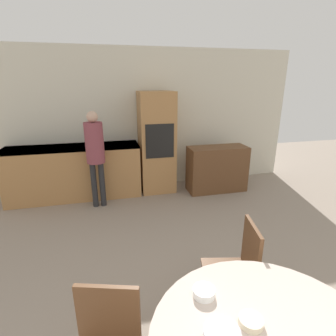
% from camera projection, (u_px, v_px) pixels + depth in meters
% --- Properties ---
extents(wall_back, '(6.28, 0.05, 2.60)m').
position_uv_depth(wall_back, '(135.00, 120.00, 4.97)').
color(wall_back, beige).
rests_on(wall_back, ground_plane).
extents(kitchen_counter, '(2.27, 0.60, 0.94)m').
position_uv_depth(kitchen_counter, '(75.00, 172.00, 4.65)').
color(kitchen_counter, '#AD7A47').
rests_on(kitchen_counter, ground_plane).
extents(oven_unit, '(0.63, 0.59, 1.84)m').
position_uv_depth(oven_unit, '(157.00, 143.00, 4.85)').
color(oven_unit, '#AD7A47').
rests_on(oven_unit, ground_plane).
extents(sideboard, '(1.10, 0.45, 0.85)m').
position_uv_depth(sideboard, '(217.00, 169.00, 4.97)').
color(sideboard, brown).
rests_on(sideboard, ground_plane).
extents(chair_far_right, '(0.48, 0.48, 0.91)m').
position_uv_depth(chair_far_right, '(238.00, 267.00, 2.22)').
color(chair_far_right, brown).
rests_on(chair_far_right, ground_plane).
extents(person_standing, '(0.29, 0.29, 1.58)m').
position_uv_depth(person_standing, '(95.00, 149.00, 4.14)').
color(person_standing, '#262628').
rests_on(person_standing, ground_plane).
extents(bowl_near, '(0.19, 0.19, 0.04)m').
position_uv_depth(bowl_near, '(222.00, 334.00, 1.31)').
color(bowl_near, silver).
rests_on(bowl_near, dining_table).
extents(bowl_centre, '(0.13, 0.13, 0.04)m').
position_uv_depth(bowl_centre, '(251.00, 321.00, 1.39)').
color(bowl_centre, beige).
rests_on(bowl_centre, dining_table).
extents(bowl_far, '(0.13, 0.13, 0.05)m').
position_uv_depth(bowl_far, '(204.00, 292.00, 1.57)').
color(bowl_far, white).
rests_on(bowl_far, dining_table).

